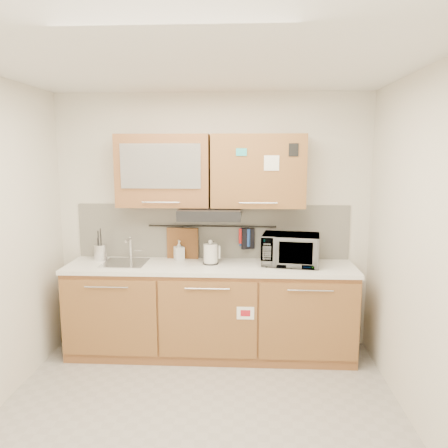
# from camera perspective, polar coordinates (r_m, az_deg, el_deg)

# --- Properties ---
(floor) EXTENTS (3.20, 3.20, 0.00)m
(floor) POSITION_cam_1_polar(r_m,az_deg,el_deg) (3.58, -3.51, -24.76)
(floor) COLOR #9E9993
(floor) RESTS_ON ground
(ceiling) EXTENTS (3.20, 3.20, 0.00)m
(ceiling) POSITION_cam_1_polar(r_m,az_deg,el_deg) (3.03, -4.03, 20.63)
(ceiling) COLOR white
(ceiling) RESTS_ON wall_back
(wall_back) EXTENTS (3.20, 0.00, 3.20)m
(wall_back) POSITION_cam_1_polar(r_m,az_deg,el_deg) (4.52, -1.52, 0.32)
(wall_back) COLOR silver
(wall_back) RESTS_ON ground
(wall_right) EXTENTS (0.00, 3.00, 3.00)m
(wall_right) POSITION_cam_1_polar(r_m,az_deg,el_deg) (3.27, 25.35, -4.03)
(wall_right) COLOR silver
(wall_right) RESTS_ON ground
(base_cabinet) EXTENTS (2.80, 0.64, 0.88)m
(base_cabinet) POSITION_cam_1_polar(r_m,az_deg,el_deg) (4.45, -1.79, -11.76)
(base_cabinet) COLOR #985B35
(base_cabinet) RESTS_ON floor
(countertop) EXTENTS (2.82, 0.62, 0.04)m
(countertop) POSITION_cam_1_polar(r_m,az_deg,el_deg) (4.30, -1.82, -5.61)
(countertop) COLOR white
(countertop) RESTS_ON base_cabinet
(backsplash) EXTENTS (2.80, 0.02, 0.56)m
(backsplash) POSITION_cam_1_polar(r_m,az_deg,el_deg) (4.52, -1.52, -0.96)
(backsplash) COLOR silver
(backsplash) RESTS_ON countertop
(upper_cabinets) EXTENTS (1.82, 0.37, 0.70)m
(upper_cabinets) POSITION_cam_1_polar(r_m,az_deg,el_deg) (4.29, -1.80, 6.97)
(upper_cabinets) COLOR #985B35
(upper_cabinets) RESTS_ON wall_back
(range_hood) EXTENTS (0.60, 0.46, 0.10)m
(range_hood) POSITION_cam_1_polar(r_m,az_deg,el_deg) (4.25, -1.79, 1.39)
(range_hood) COLOR black
(range_hood) RESTS_ON upper_cabinets
(sink) EXTENTS (0.42, 0.40, 0.26)m
(sink) POSITION_cam_1_polar(r_m,az_deg,el_deg) (4.46, -12.78, -4.96)
(sink) COLOR silver
(sink) RESTS_ON countertop
(utensil_rail) EXTENTS (1.30, 0.02, 0.02)m
(utensil_rail) POSITION_cam_1_polar(r_m,az_deg,el_deg) (4.47, -1.57, -0.29)
(utensil_rail) COLOR black
(utensil_rail) RESTS_ON backsplash
(utensil_crock) EXTENTS (0.14, 0.14, 0.33)m
(utensil_crock) POSITION_cam_1_polar(r_m,az_deg,el_deg) (4.62, -15.82, -3.56)
(utensil_crock) COLOR silver
(utensil_crock) RESTS_ON countertop
(kettle) EXTENTS (0.18, 0.18, 0.24)m
(kettle) POSITION_cam_1_polar(r_m,az_deg,el_deg) (4.31, -1.74, -3.96)
(kettle) COLOR silver
(kettle) RESTS_ON countertop
(toaster) EXTENTS (0.25, 0.19, 0.17)m
(toaster) POSITION_cam_1_polar(r_m,az_deg,el_deg) (4.27, 9.83, -4.33)
(toaster) COLOR black
(toaster) RESTS_ON countertop
(microwave) EXTENTS (0.59, 0.45, 0.30)m
(microwave) POSITION_cam_1_polar(r_m,az_deg,el_deg) (4.31, 8.68, -3.32)
(microwave) COLOR #999999
(microwave) RESTS_ON countertop
(soap_bottle) EXTENTS (0.12, 0.12, 0.20)m
(soap_bottle) POSITION_cam_1_polar(r_m,az_deg,el_deg) (4.48, -5.88, -3.41)
(soap_bottle) COLOR #999999
(soap_bottle) RESTS_ON countertop
(cutting_board) EXTENTS (0.33, 0.05, 0.40)m
(cutting_board) POSITION_cam_1_polar(r_m,az_deg,el_deg) (4.53, -5.42, -3.05)
(cutting_board) COLOR brown
(cutting_board) RESTS_ON utensil_rail
(oven_mitt) EXTENTS (0.11, 0.07, 0.18)m
(oven_mitt) POSITION_cam_1_polar(r_m,az_deg,el_deg) (4.46, 2.75, -1.76)
(oven_mitt) COLOR #21469A
(oven_mitt) RESTS_ON utensil_rail
(dark_pouch) EXTENTS (0.14, 0.09, 0.21)m
(dark_pouch) POSITION_cam_1_polar(r_m,az_deg,el_deg) (4.47, 3.15, -1.94)
(dark_pouch) COLOR black
(dark_pouch) RESTS_ON utensil_rail
(pot_holder) EXTENTS (0.12, 0.04, 0.15)m
(pot_holder) POSITION_cam_1_polar(r_m,az_deg,el_deg) (4.46, 2.74, -1.57)
(pot_holder) COLOR red
(pot_holder) RESTS_ON utensil_rail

